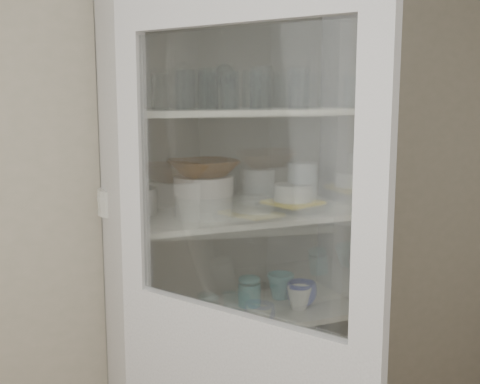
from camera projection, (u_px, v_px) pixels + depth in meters
name	position (u px, v px, depth m)	size (l,w,h in m)	color
wall_back	(174.00, 196.00, 2.47)	(3.60, 0.02, 2.60)	#ABA48D
pantry_cabinet	(234.00, 286.00, 2.46)	(1.00, 0.45, 2.10)	#BCBCBB
tumbler_0	(186.00, 90.00, 2.07)	(0.07, 0.07, 0.14)	silver
tumbler_1	(230.00, 91.00, 2.10)	(0.07, 0.07, 0.13)	silver
tumbler_2	(252.00, 90.00, 2.14)	(0.07, 0.07, 0.14)	silver
tumbler_3	(261.00, 88.00, 2.16)	(0.08, 0.08, 0.15)	silver
tumbler_4	(299.00, 89.00, 2.25)	(0.07, 0.07, 0.15)	silver
tumbler_5	(299.00, 89.00, 2.19)	(0.07, 0.07, 0.15)	silver
tumbler_6	(351.00, 92.00, 2.32)	(0.06, 0.06, 0.12)	silver
tumbler_7	(160.00, 92.00, 2.15)	(0.06, 0.06, 0.12)	silver
tumbler_8	(192.00, 90.00, 2.20)	(0.07, 0.07, 0.14)	silver
tumbler_9	(207.00, 91.00, 2.21)	(0.07, 0.07, 0.13)	silver
tumbler_10	(229.00, 92.00, 2.29)	(0.06, 0.06, 0.13)	silver
tumbler_11	(281.00, 90.00, 2.37)	(0.07, 0.07, 0.14)	silver
goblet_0	(127.00, 84.00, 2.20)	(0.08, 0.08, 0.18)	silver
goblet_1	(225.00, 84.00, 2.33)	(0.08, 0.08, 0.19)	silver
goblet_2	(223.00, 88.00, 2.37)	(0.07, 0.07, 0.16)	silver
goblet_3	(302.00, 89.00, 2.51)	(0.07, 0.07, 0.15)	silver
plate_stack_front	(204.00, 206.00, 2.25)	(0.22, 0.22, 0.08)	silver
plate_stack_back	(128.00, 201.00, 2.31)	(0.23, 0.23, 0.10)	silver
cream_bowl	(204.00, 185.00, 2.24)	(0.22, 0.22, 0.07)	silver
terracotta_bowl	(203.00, 168.00, 2.23)	(0.25, 0.25, 0.06)	brown
glass_platter	(293.00, 206.00, 2.42)	(0.31, 0.31, 0.02)	silver
yellow_trivet	(293.00, 202.00, 2.42)	(0.19, 0.19, 0.01)	yellow
white_ramekin	(293.00, 193.00, 2.41)	(0.16, 0.16, 0.07)	silver
grey_bowl_stack	(302.00, 184.00, 2.46)	(0.12, 0.12, 0.18)	silver
mug_blue	(302.00, 294.00, 2.46)	(0.12, 0.12, 0.10)	navy
mug_teal	(281.00, 286.00, 2.54)	(0.11, 0.11, 0.11)	teal
mug_white	(299.00, 298.00, 2.41)	(0.10, 0.10, 0.09)	silver
teal_jar	(249.00, 292.00, 2.45)	(0.09, 0.09, 0.11)	teal
measuring_cups	(193.00, 322.00, 2.23)	(0.09, 0.09, 0.04)	silver
white_canister	(139.00, 307.00, 2.25)	(0.11, 0.11, 0.13)	silver
tumbler_12	(208.00, 89.00, 2.07)	(0.07, 0.07, 0.14)	silver
tumbler_13	(209.00, 91.00, 2.21)	(0.07, 0.07, 0.14)	silver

